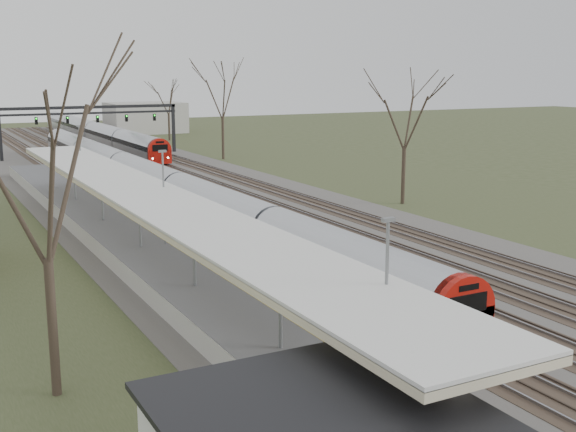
% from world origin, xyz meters
% --- Properties ---
extents(track_bed, '(24.00, 160.00, 0.22)m').
position_xyz_m(track_bed, '(0.26, 55.00, 0.06)').
color(track_bed, '#474442').
rests_on(track_bed, ground).
extents(platform, '(3.50, 69.00, 1.00)m').
position_xyz_m(platform, '(-9.05, 37.50, 0.50)').
color(platform, '#9E9B93').
rests_on(platform, ground).
extents(canopy, '(4.10, 50.00, 3.11)m').
position_xyz_m(canopy, '(-9.05, 32.99, 3.93)').
color(canopy, slate).
rests_on(canopy, platform).
extents(signal_gantry, '(21.00, 0.59, 6.08)m').
position_xyz_m(signal_gantry, '(0.29, 84.99, 4.91)').
color(signal_gantry, black).
rests_on(signal_gantry, ground).
extents(tree_west_near, '(5.00, 5.00, 10.30)m').
position_xyz_m(tree_west_near, '(-16.00, 20.00, 7.29)').
color(tree_west_near, '#2D231C').
rests_on(tree_west_near, ground).
extents(tree_east_far, '(5.00, 5.00, 10.30)m').
position_xyz_m(tree_east_far, '(14.00, 42.00, 7.29)').
color(tree_east_far, '#2D231C').
rests_on(tree_east_far, ground).
extents(train_near, '(2.62, 75.21, 3.05)m').
position_xyz_m(train_near, '(-2.50, 53.67, 1.48)').
color(train_near, '#ABAEB6').
rests_on(train_near, ground).
extents(train_far, '(2.62, 60.21, 3.05)m').
position_xyz_m(train_far, '(4.50, 102.05, 1.48)').
color(train_far, '#ABAEB6').
rests_on(train_far, ground).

